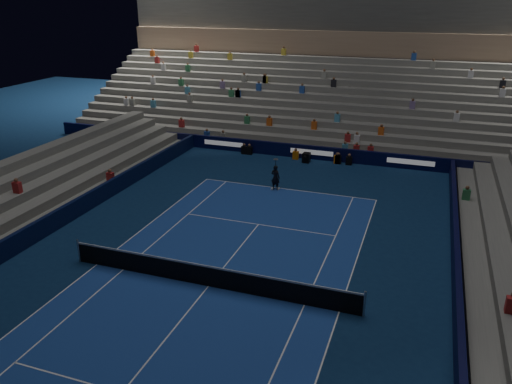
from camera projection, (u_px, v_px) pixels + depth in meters
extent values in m
plane|color=#0B2246|center=(209.00, 286.00, 21.00)|extent=(90.00, 90.00, 0.00)
cube|color=navy|center=(209.00, 286.00, 21.00)|extent=(10.97, 23.77, 0.01)
cube|color=black|center=(312.00, 152.00, 37.06)|extent=(44.00, 0.25, 1.00)
cube|color=black|center=(458.00, 323.00, 17.84)|extent=(0.25, 37.00, 1.00)
cube|color=#081033|center=(21.00, 241.00, 23.80)|extent=(0.25, 37.00, 1.00)
cube|color=slate|center=(315.00, 152.00, 38.03)|extent=(44.00, 1.00, 0.50)
cube|color=slate|center=(318.00, 145.00, 38.82)|extent=(44.00, 1.00, 1.00)
cube|color=slate|center=(321.00, 139.00, 39.61)|extent=(44.00, 1.00, 1.50)
cube|color=slate|center=(324.00, 133.00, 40.39)|extent=(44.00, 1.00, 2.00)
cube|color=slate|center=(327.00, 127.00, 41.18)|extent=(44.00, 1.00, 2.50)
cube|color=slate|center=(329.00, 121.00, 41.97)|extent=(44.00, 1.00, 3.00)
cube|color=slate|center=(332.00, 115.00, 42.75)|extent=(44.00, 1.00, 3.50)
cube|color=slate|center=(334.00, 110.00, 43.54)|extent=(44.00, 1.00, 4.00)
cube|color=slate|center=(337.00, 105.00, 44.33)|extent=(44.00, 1.00, 4.50)
cube|color=slate|center=(339.00, 100.00, 45.12)|extent=(44.00, 1.00, 5.00)
cube|color=slate|center=(341.00, 95.00, 45.90)|extent=(44.00, 1.00, 5.50)
cube|color=slate|center=(343.00, 91.00, 46.69)|extent=(44.00, 1.00, 6.00)
cube|color=#95765C|center=(348.00, 44.00, 46.15)|extent=(44.00, 0.60, 2.20)
cube|color=#444442|center=(353.00, 13.00, 46.43)|extent=(44.00, 2.40, 3.00)
cube|color=slate|center=(482.00, 333.00, 17.68)|extent=(1.00, 37.00, 0.50)
cube|color=slate|center=(8.00, 243.00, 24.13)|extent=(1.00, 37.00, 0.50)
cylinder|color=#B2B2B7|center=(79.00, 251.00, 22.76)|extent=(0.10, 0.10, 1.10)
cylinder|color=#B2B2B7|center=(364.00, 304.00, 18.83)|extent=(0.10, 0.10, 1.10)
cube|color=black|center=(208.00, 277.00, 20.83)|extent=(12.80, 0.03, 0.90)
cube|color=white|center=(208.00, 267.00, 20.66)|extent=(12.80, 0.04, 0.08)
imported|color=black|center=(275.00, 178.00, 31.10)|extent=(0.64, 0.48, 1.60)
cube|color=black|center=(306.00, 158.00, 36.40)|extent=(0.52, 0.63, 0.68)
cylinder|color=black|center=(305.00, 157.00, 35.89)|extent=(0.17, 0.35, 0.16)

